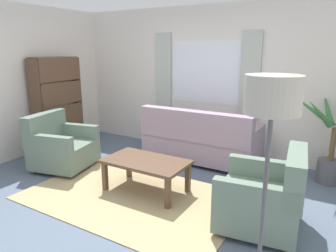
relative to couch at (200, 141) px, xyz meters
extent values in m
plane|color=slate|center=(-0.21, -1.61, -0.37)|extent=(6.24, 6.24, 0.00)
cube|color=silver|center=(-0.21, 0.65, 0.93)|extent=(5.32, 0.12, 2.60)
cube|color=white|center=(-0.21, 0.59, 1.08)|extent=(1.30, 0.01, 1.10)
cube|color=#B2BCB2|center=(-1.04, 0.56, 1.08)|extent=(0.32, 0.06, 1.40)
cube|color=#B2BCB2|center=(0.62, 0.56, 1.08)|extent=(0.32, 0.06, 1.40)
cube|color=tan|center=(-0.21, -1.61, -0.36)|extent=(2.72, 1.72, 0.01)
cube|color=#998499|center=(0.00, 0.07, -0.12)|extent=(1.90, 0.80, 0.38)
cube|color=#998499|center=(0.00, -0.25, 0.31)|extent=(1.90, 0.20, 0.48)
cube|color=#998499|center=(0.87, 0.07, 0.19)|extent=(0.16, 0.80, 0.24)
cube|color=#998499|center=(-0.87, 0.07, 0.19)|extent=(0.16, 0.80, 0.24)
cylinder|color=brown|center=(0.85, 0.37, -0.34)|extent=(0.06, 0.06, 0.06)
cylinder|color=brown|center=(-0.85, 0.37, -0.34)|extent=(0.06, 0.06, 0.06)
cylinder|color=brown|center=(0.85, -0.23, -0.34)|extent=(0.06, 0.06, 0.06)
cylinder|color=brown|center=(-0.85, -0.23, -0.34)|extent=(0.06, 0.06, 0.06)
cube|color=slate|center=(-1.73, -1.35, -0.13)|extent=(0.97, 1.00, 0.36)
cube|color=slate|center=(-2.05, -1.42, 0.28)|extent=(0.36, 0.86, 0.46)
cube|color=slate|center=(-1.65, -1.70, 0.16)|extent=(0.81, 0.29, 0.22)
cube|color=slate|center=(-1.80, -1.00, 0.16)|extent=(0.81, 0.29, 0.22)
cylinder|color=brown|center=(-1.34, -1.61, -0.34)|extent=(0.05, 0.05, 0.06)
cylinder|color=brown|center=(-1.49, -0.95, -0.34)|extent=(0.05, 0.05, 0.06)
cylinder|color=brown|center=(-1.96, -1.75, -0.34)|extent=(0.05, 0.05, 0.06)
cylinder|color=brown|center=(-2.11, -1.09, -0.34)|extent=(0.05, 0.05, 0.06)
cube|color=slate|center=(1.36, -1.45, -0.13)|extent=(0.89, 0.93, 0.36)
cube|color=slate|center=(1.69, -1.41, 0.28)|extent=(0.28, 0.86, 0.46)
cube|color=slate|center=(1.32, -1.10, 0.16)|extent=(0.81, 0.21, 0.22)
cube|color=slate|center=(1.40, -1.81, 0.16)|extent=(0.81, 0.21, 0.22)
cylinder|color=brown|center=(1.00, -1.15, -0.34)|extent=(0.05, 0.05, 0.06)
cylinder|color=brown|center=(1.08, -1.83, -0.34)|extent=(0.05, 0.05, 0.06)
cylinder|color=brown|center=(1.64, -1.08, -0.34)|extent=(0.05, 0.05, 0.06)
cylinder|color=brown|center=(1.72, -1.75, -0.34)|extent=(0.05, 0.05, 0.06)
cube|color=brown|center=(-0.14, -1.37, 0.05)|extent=(1.10, 0.64, 0.04)
cube|color=brown|center=(-0.63, -1.63, -0.17)|extent=(0.06, 0.06, 0.40)
cube|color=brown|center=(0.35, -1.63, -0.17)|extent=(0.06, 0.06, 0.40)
cube|color=brown|center=(-0.63, -1.11, -0.17)|extent=(0.06, 0.06, 0.40)
cube|color=brown|center=(0.35, -1.11, -0.17)|extent=(0.06, 0.06, 0.40)
cylinder|color=#56565B|center=(1.94, 0.18, -0.20)|extent=(0.34, 0.34, 0.33)
cylinder|color=brown|center=(1.94, 0.18, 0.20)|extent=(0.07, 0.07, 0.47)
cone|color=#38753D|center=(1.80, 0.48, 0.67)|extent=(0.30, 0.56, 0.52)
cone|color=#38753D|center=(1.62, 0.21, 0.66)|extent=(0.60, 0.15, 0.42)
cone|color=#38753D|center=(1.75, -0.09, 0.67)|extent=(0.37, 0.56, 0.50)
cube|color=brown|center=(-2.59, -0.25, 0.48)|extent=(0.30, 0.04, 1.70)
cube|color=brown|center=(-2.59, -1.15, 0.48)|extent=(0.30, 0.04, 1.70)
cube|color=brown|center=(-2.45, -0.70, 0.48)|extent=(0.02, 0.90, 1.70)
cube|color=brown|center=(-2.59, -0.70, -0.36)|extent=(0.30, 0.86, 0.02)
cube|color=brown|center=(-2.59, -0.70, 0.07)|extent=(0.30, 0.86, 0.02)
cube|color=brown|center=(-2.59, -0.70, 0.49)|extent=(0.30, 0.86, 0.02)
cube|color=brown|center=(-2.59, -0.70, 0.92)|extent=(0.30, 0.86, 0.02)
cube|color=brown|center=(-2.59, -0.70, 1.34)|extent=(0.30, 0.86, 0.02)
cube|color=#387F4C|center=(-2.59, -0.35, 0.19)|extent=(0.26, 0.07, 0.22)
cube|color=#335199|center=(-2.59, -0.43, 0.17)|extent=(0.24, 0.08, 0.19)
cube|color=#7F478C|center=(-2.59, -0.53, 0.18)|extent=(0.24, 0.10, 0.21)
cube|color=#387F4C|center=(-2.59, -0.62, 0.19)|extent=(0.25, 0.05, 0.22)
cube|color=orange|center=(-2.59, -0.69, 0.22)|extent=(0.26, 0.05, 0.28)
cube|color=orange|center=(-2.59, -0.77, 0.21)|extent=(0.27, 0.08, 0.26)
cube|color=#335199|center=(-2.59, -0.86, 0.18)|extent=(0.27, 0.07, 0.20)
cube|color=gold|center=(-2.59, -0.94, 0.19)|extent=(0.28, 0.07, 0.22)
cylinder|color=#4C4C51|center=(1.64, -2.55, 0.38)|extent=(0.03, 0.03, 1.44)
cylinder|color=#B2AD9E|center=(1.64, -2.55, 1.22)|extent=(0.35, 0.35, 0.24)
camera|label=1|loc=(2.03, -4.47, 1.49)|focal=32.69mm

